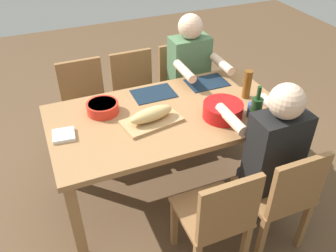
# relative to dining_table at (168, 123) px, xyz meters

# --- Properties ---
(ground_plane) EXTENTS (8.00, 8.00, 0.00)m
(ground_plane) POSITION_rel_dining_table_xyz_m (0.00, 0.00, -0.65)
(ground_plane) COLOR brown
(dining_table) EXTENTS (1.68, 0.90, 0.74)m
(dining_table) POSITION_rel_dining_table_xyz_m (0.00, 0.00, 0.00)
(dining_table) COLOR #9E7044
(dining_table) RESTS_ON ground_plane
(chair_near_center) EXTENTS (0.40, 0.40, 0.85)m
(chair_near_center) POSITION_rel_dining_table_xyz_m (0.00, -0.77, -0.17)
(chair_near_center) COLOR olive
(chair_near_center) RESTS_ON ground_plane
(chair_far_left) EXTENTS (0.40, 0.40, 0.85)m
(chair_far_left) POSITION_rel_dining_table_xyz_m (-0.46, 0.77, -0.17)
(chair_far_left) COLOR olive
(chair_far_left) RESTS_ON ground_plane
(chair_far_center) EXTENTS (0.40, 0.40, 0.85)m
(chair_far_center) POSITION_rel_dining_table_xyz_m (0.00, 0.77, -0.17)
(chair_far_center) COLOR olive
(chair_far_center) RESTS_ON ground_plane
(chair_far_right) EXTENTS (0.40, 0.40, 0.85)m
(chair_far_right) POSITION_rel_dining_table_xyz_m (0.46, 0.77, -0.17)
(chair_far_right) COLOR olive
(chair_far_right) RESTS_ON ground_plane
(diner_far_right) EXTENTS (0.41, 0.53, 1.20)m
(diner_far_right) POSITION_rel_dining_table_xyz_m (0.46, 0.59, 0.05)
(diner_far_right) COLOR #2D2D38
(diner_far_right) RESTS_ON ground_plane
(chair_near_right) EXTENTS (0.40, 0.40, 0.85)m
(chair_near_right) POSITION_rel_dining_table_xyz_m (0.46, -0.77, -0.17)
(chair_near_right) COLOR olive
(chair_near_right) RESTS_ON ground_plane
(diner_near_right) EXTENTS (0.41, 0.53, 1.20)m
(diner_near_right) POSITION_rel_dining_table_xyz_m (0.46, -0.59, 0.05)
(diner_near_right) COLOR #2D2D38
(diner_near_right) RESTS_ON ground_plane
(serving_bowl_greens) EXTENTS (0.28, 0.28, 0.11)m
(serving_bowl_greens) POSITION_rel_dining_table_xyz_m (0.34, -0.18, 0.15)
(serving_bowl_greens) COLOR red
(serving_bowl_greens) RESTS_ON dining_table
(serving_bowl_pasta) EXTENTS (0.23, 0.23, 0.08)m
(serving_bowl_pasta) POSITION_rel_dining_table_xyz_m (-0.42, 0.19, 0.13)
(serving_bowl_pasta) COLOR red
(serving_bowl_pasta) RESTS_ON dining_table
(cutting_board) EXTENTS (0.43, 0.29, 0.02)m
(cutting_board) POSITION_rel_dining_table_xyz_m (-0.15, -0.06, 0.10)
(cutting_board) COLOR tan
(cutting_board) RESTS_ON dining_table
(bread_loaf) EXTENTS (0.33, 0.16, 0.09)m
(bread_loaf) POSITION_rel_dining_table_xyz_m (-0.15, -0.06, 0.15)
(bread_loaf) COLOR tan
(bread_loaf) RESTS_ON cutting_board
(wine_bottle) EXTENTS (0.08, 0.08, 0.29)m
(wine_bottle) POSITION_rel_dining_table_xyz_m (0.49, -0.34, 0.20)
(wine_bottle) COLOR #193819
(wine_bottle) RESTS_ON dining_table
(beer_bottle) EXTENTS (0.06, 0.06, 0.22)m
(beer_bottle) POSITION_rel_dining_table_xyz_m (0.63, -0.02, 0.20)
(beer_bottle) COLOR brown
(beer_bottle) RESTS_ON dining_table
(wine_glass) EXTENTS (0.08, 0.08, 0.17)m
(wine_glass) POSITION_rel_dining_table_xyz_m (0.72, -0.36, 0.20)
(wine_glass) COLOR silver
(wine_glass) RESTS_ON dining_table
(placemat_far_center) EXTENTS (0.32, 0.23, 0.01)m
(placemat_far_center) POSITION_rel_dining_table_xyz_m (0.00, 0.29, 0.09)
(placemat_far_center) COLOR #142333
(placemat_far_center) RESTS_ON dining_table
(placemat_far_right) EXTENTS (0.32, 0.23, 0.01)m
(placemat_far_right) POSITION_rel_dining_table_xyz_m (0.46, 0.29, 0.09)
(placemat_far_right) COLOR #142333
(placemat_far_right) RESTS_ON dining_table
(cup_near_right) EXTENTS (0.07, 0.07, 0.10)m
(cup_near_right) POSITION_rel_dining_table_xyz_m (0.53, -0.25, 0.14)
(cup_near_right) COLOR #334C8C
(cup_near_right) RESTS_ON dining_table
(napkin_stack) EXTENTS (0.15, 0.15, 0.02)m
(napkin_stack) POSITION_rel_dining_table_xyz_m (-0.73, 0.01, 0.10)
(napkin_stack) COLOR white
(napkin_stack) RESTS_ON dining_table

